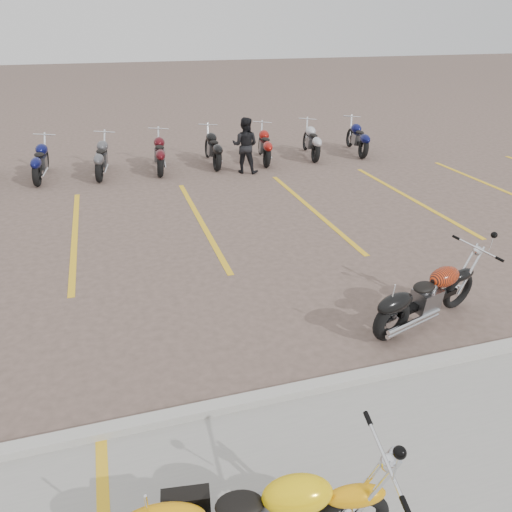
{
  "coord_description": "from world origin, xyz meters",
  "views": [
    {
      "loc": [
        -1.87,
        -6.38,
        4.14
      ],
      "look_at": [
        0.2,
        0.39,
        0.75
      ],
      "focal_mm": 35.0,
      "sensor_mm": 36.0,
      "label": 1
    }
  ],
  "objects": [
    {
      "name": "ground",
      "position": [
        0.0,
        0.0,
        0.0
      ],
      "size": [
        100.0,
        100.0,
        0.0
      ],
      "primitive_type": "plane",
      "color": "#735B52",
      "rests_on": "ground"
    },
    {
      "name": "curb",
      "position": [
        0.0,
        -2.0,
        0.06
      ],
      "size": [
        60.0,
        0.18,
        0.12
      ],
      "primitive_type": "cube",
      "color": "#ADAAA3",
      "rests_on": "ground"
    },
    {
      "name": "parking_stripes",
      "position": [
        0.0,
        4.0,
        0.0
      ],
      "size": [
        38.0,
        5.5,
        0.01
      ],
      "primitive_type": null,
      "color": "gold",
      "rests_on": "ground"
    },
    {
      "name": "flame_cruiser",
      "position": [
        2.31,
        -1.08,
        0.44
      ],
      "size": [
        2.07,
        0.75,
        0.88
      ],
      "rotation": [
        0.1,
        0.0,
        0.3
      ],
      "color": "black",
      "rests_on": "ground"
    },
    {
      "name": "person_b",
      "position": [
        2.04,
        7.48,
        0.8
      ],
      "size": [
        0.97,
        0.91,
        1.6
      ],
      "primitive_type": "imported",
      "rotation": [
        0.0,
        0.0,
        2.63
      ],
      "color": "black",
      "rests_on": "ground"
    },
    {
      "name": "bg_bike_row",
      "position": [
        -1.19,
        8.38,
        0.55
      ],
      "size": [
        15.69,
        2.05,
        1.1
      ],
      "color": "black",
      "rests_on": "ground"
    }
  ]
}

